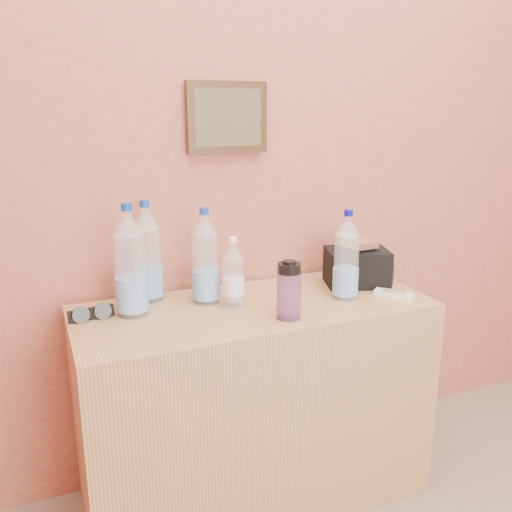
{
  "coord_description": "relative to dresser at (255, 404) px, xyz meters",
  "views": [
    {
      "loc": [
        -0.92,
        0.09,
        1.43
      ],
      "look_at": [
        -0.23,
        1.71,
        0.95
      ],
      "focal_mm": 38.0,
      "sensor_mm": 36.0,
      "label": 1
    }
  ],
  "objects": [
    {
      "name": "picture_frame",
      "position": [
        0.0,
        0.25,
        1.01
      ],
      "size": [
        0.3,
        0.03,
        0.25
      ],
      "primitive_type": null,
      "color": "#382311",
      "rests_on": "room_shell"
    },
    {
      "name": "dresser",
      "position": [
        0.0,
        0.0,
        0.0
      ],
      "size": [
        1.23,
        0.51,
        0.77
      ],
      "primitive_type": "cube",
      "color": "tan",
      "rests_on": "ground"
    },
    {
      "name": "pet_large_a",
      "position": [
        -0.4,
        0.08,
        0.55
      ],
      "size": [
        0.1,
        0.1,
        0.37
      ],
      "rotation": [
        0.0,
        0.0,
        0.21
      ],
      "color": "#ADC5DF",
      "rests_on": "dresser"
    },
    {
      "name": "pet_large_b",
      "position": [
        -0.32,
        0.2,
        0.54
      ],
      "size": [
        0.1,
        0.1,
        0.36
      ],
      "rotation": [
        0.0,
        0.0,
        0.16
      ],
      "color": "silver",
      "rests_on": "dresser"
    },
    {
      "name": "pet_large_c",
      "position": [
        -0.14,
        0.1,
        0.53
      ],
      "size": [
        0.09,
        0.09,
        0.34
      ],
      "rotation": [
        0.0,
        0.0,
        -0.16
      ],
      "color": "#CDF1FF",
      "rests_on": "dresser"
    },
    {
      "name": "pet_large_d",
      "position": [
        0.33,
        -0.06,
        0.53
      ],
      "size": [
        0.09,
        0.09,
        0.32
      ],
      "rotation": [
        0.0,
        0.0,
        0.12
      ],
      "color": "silver",
      "rests_on": "dresser"
    },
    {
      "name": "pet_small",
      "position": [
        -0.07,
        0.02,
        0.49
      ],
      "size": [
        0.07,
        0.07,
        0.25
      ],
      "rotation": [
        0.0,
        0.0,
        -0.14
      ],
      "color": "silver",
      "rests_on": "dresser"
    },
    {
      "name": "nalgene_bottle",
      "position": [
        0.06,
        -0.15,
        0.48
      ],
      "size": [
        0.08,
        0.08,
        0.19
      ],
      "rotation": [
        0.0,
        0.0,
        0.09
      ],
      "color": "#6E3885",
      "rests_on": "dresser"
    },
    {
      "name": "sunglasses",
      "position": [
        -0.54,
        0.09,
        0.4
      ],
      "size": [
        0.15,
        0.07,
        0.04
      ],
      "primitive_type": null,
      "rotation": [
        0.0,
        0.0,
        0.12
      ],
      "color": "black",
      "rests_on": "dresser"
    },
    {
      "name": "ac_remote",
      "position": [
        0.5,
        -0.12,
        0.4
      ],
      "size": [
        0.12,
        0.14,
        0.02
      ],
      "primitive_type": "cube",
      "rotation": [
        0.0,
        0.0,
        -0.91
      ],
      "color": "silver",
      "rests_on": "dresser"
    },
    {
      "name": "toiletry_bag",
      "position": [
        0.45,
        0.06,
        0.46
      ],
      "size": [
        0.27,
        0.23,
        0.16
      ],
      "primitive_type": null,
      "rotation": [
        0.0,
        0.0,
        -0.32
      ],
      "color": "black",
      "rests_on": "dresser"
    },
    {
      "name": "foil_packet",
      "position": [
        0.44,
        0.03,
        0.55
      ],
      "size": [
        0.11,
        0.1,
        0.02
      ],
      "primitive_type": "cube",
      "rotation": [
        0.0,
        0.0,
        0.04
      ],
      "color": "white",
      "rests_on": "toiletry_bag"
    }
  ]
}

